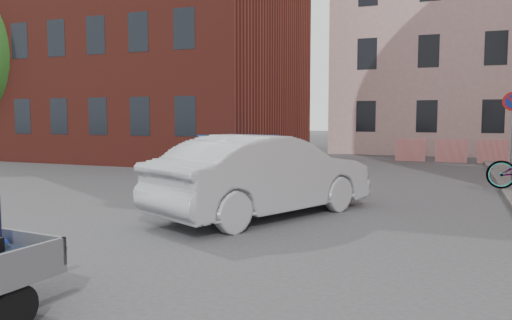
% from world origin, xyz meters
% --- Properties ---
extents(ground, '(120.00, 120.00, 0.00)m').
position_xyz_m(ground, '(0.00, 0.00, 0.00)').
color(ground, '#38383A').
rests_on(ground, ground).
extents(building_brick, '(12.00, 10.00, 14.00)m').
position_xyz_m(building_brick, '(-9.00, 13.00, 7.00)').
color(building_brick, '#591E16').
rests_on(building_brick, ground).
extents(building_pink, '(16.00, 8.00, 14.00)m').
position_xyz_m(building_pink, '(6.00, 22.00, 7.00)').
color(building_pink, '#B8928E').
rests_on(building_pink, ground).
extents(far_building, '(6.00, 6.00, 8.00)m').
position_xyz_m(far_building, '(-20.00, 22.00, 4.00)').
color(far_building, maroon).
rests_on(far_building, ground).
extents(no_parking_sign, '(0.60, 0.09, 2.65)m').
position_xyz_m(no_parking_sign, '(6.00, 9.48, 2.01)').
color(no_parking_sign, gray).
rests_on(no_parking_sign, sidewalk).
extents(barriers, '(4.70, 0.18, 1.00)m').
position_xyz_m(barriers, '(4.20, 15.00, 0.50)').
color(barriers, red).
rests_on(barriers, ground).
extents(dumpster, '(3.42, 2.26, 1.32)m').
position_xyz_m(dumpster, '(-3.33, 8.57, 0.66)').
color(dumpster, '#2252A2').
rests_on(dumpster, ground).
extents(silver_car, '(3.63, 5.21, 1.63)m').
position_xyz_m(silver_car, '(0.82, 1.00, 0.81)').
color(silver_car, '#999BA0').
rests_on(silver_car, ground).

